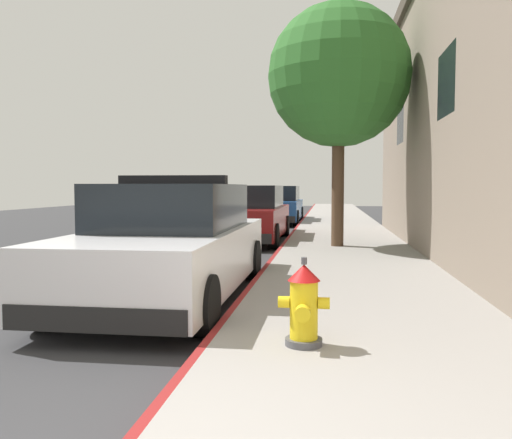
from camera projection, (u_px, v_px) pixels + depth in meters
name	position (u px, v px, depth m)	size (l,w,h in m)	color
ground_plane	(101.00, 252.00, 13.02)	(30.47, 60.00, 0.20)	#353538
sidewalk_pavement	(347.00, 249.00, 12.19)	(2.90, 60.00, 0.17)	gray
curb_painted_edge	(283.00, 248.00, 12.39)	(0.08, 60.00, 0.17)	maroon
police_cruiser	(172.00, 244.00, 7.14)	(1.94, 4.84, 1.68)	white
parked_car_silver_ahead	(250.00, 215.00, 14.63)	(1.94, 4.84, 1.56)	maroon
parked_car_dark_far	(278.00, 206.00, 21.84)	(1.94, 4.84, 1.56)	navy
fire_hydrant	(304.00, 305.00, 4.49)	(0.44, 0.40, 0.76)	#4C4C51
street_tree	(339.00, 76.00, 11.87)	(3.22, 3.22, 5.48)	brown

